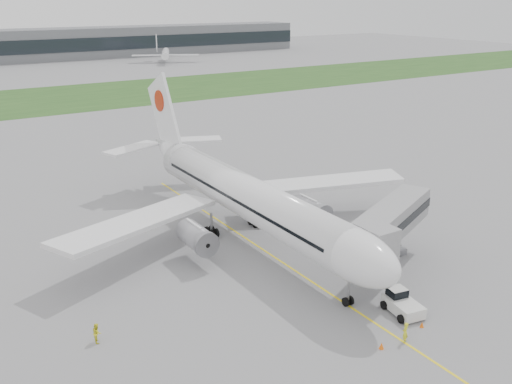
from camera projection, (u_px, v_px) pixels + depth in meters
ground at (264, 250)px, 67.30m from camera, size 600.00×600.00×0.00m
apron_markings at (288, 266)px, 63.30m from camera, size 70.00×70.00×0.04m
grass_strip at (36, 100)px, 163.19m from camera, size 600.00×50.00×0.02m
airliner at (242, 193)px, 69.34m from camera, size 48.13×53.95×17.88m
pushback_tug at (402, 303)px, 53.92m from camera, size 3.30×4.38×2.07m
jet_bridge at (390, 223)px, 60.51m from camera, size 15.54×10.47×7.54m
safety_cone_left at (382, 346)px, 48.41m from camera, size 0.44×0.44×0.60m
safety_cone_right at (422, 325)px, 51.58m from camera, size 0.38×0.38×0.52m
ground_crew_near at (405, 332)px, 49.19m from camera, size 0.79×0.64×1.88m
ground_crew_far at (97, 333)px, 49.21m from camera, size 0.80×0.96×1.79m
distant_aircraft_right at (166, 63)px, 255.44m from camera, size 37.77×36.05×11.32m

